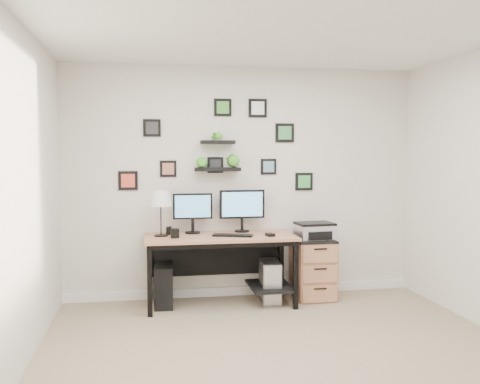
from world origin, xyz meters
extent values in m
plane|color=tan|center=(0.00, 0.00, 0.00)|extent=(4.00, 4.00, 0.00)
plane|color=silver|center=(0.00, 0.00, 2.60)|extent=(4.00, 4.00, 0.00)
plane|color=silver|center=(0.00, 2.00, 1.30)|extent=(4.00, 0.00, 4.00)
plane|color=silver|center=(0.00, -2.00, 1.30)|extent=(4.00, 0.00, 4.00)
plane|color=silver|center=(-2.00, 0.00, 1.30)|extent=(0.00, 4.00, 4.00)
cube|color=white|center=(0.00, 1.99, 0.05)|extent=(4.00, 0.03, 0.10)
cube|color=tan|center=(-0.31, 1.63, 0.73)|extent=(1.60, 0.70, 0.03)
cube|color=black|center=(-0.31, 1.63, 0.69)|extent=(1.54, 0.64, 0.05)
cube|color=black|center=(-0.31, 1.96, 0.46)|extent=(1.44, 0.02, 0.41)
cube|color=black|center=(0.24, 1.63, 0.18)|extent=(0.45, 0.63, 0.03)
cube|color=black|center=(-1.06, 1.33, 0.36)|extent=(0.05, 0.05, 0.72)
cube|color=black|center=(-1.06, 1.93, 0.36)|extent=(0.05, 0.05, 0.72)
cube|color=black|center=(0.44, 1.33, 0.36)|extent=(0.05, 0.05, 0.72)
cube|color=black|center=(0.44, 1.93, 0.36)|extent=(0.05, 0.05, 0.72)
cylinder|color=black|center=(-0.59, 1.85, 0.76)|extent=(0.17, 0.17, 0.02)
cylinder|color=black|center=(-0.59, 1.85, 0.83)|extent=(0.03, 0.03, 0.15)
cube|color=black|center=(-0.59, 1.84, 1.05)|extent=(0.43, 0.03, 0.28)
cube|color=#59A5D8|center=(-0.59, 1.82, 1.05)|extent=(0.39, 0.01, 0.24)
cylinder|color=black|center=(-0.03, 1.86, 0.76)|extent=(0.16, 0.16, 0.02)
cylinder|color=black|center=(-0.03, 1.86, 0.83)|extent=(0.03, 0.03, 0.14)
cube|color=black|center=(-0.03, 1.86, 1.06)|extent=(0.51, 0.03, 0.32)
cube|color=#59A5D8|center=(-0.03, 1.84, 1.06)|extent=(0.46, 0.01, 0.27)
cube|color=black|center=(-0.19, 1.56, 0.76)|extent=(0.44, 0.26, 0.02)
cube|color=black|center=(0.20, 1.49, 0.77)|extent=(0.09, 0.12, 0.03)
cylinder|color=black|center=(-0.94, 1.70, 0.76)|extent=(0.15, 0.15, 0.01)
cylinder|color=black|center=(-0.94, 1.70, 0.98)|extent=(0.01, 0.01, 0.44)
cone|color=white|center=(-0.94, 1.70, 1.16)|extent=(0.24, 0.24, 0.17)
cylinder|color=black|center=(-0.80, 1.55, 0.80)|extent=(0.09, 0.09, 0.10)
cylinder|color=black|center=(-0.85, 1.80, 0.79)|extent=(0.07, 0.07, 0.09)
cube|color=black|center=(-0.91, 1.70, 0.22)|extent=(0.22, 0.45, 0.44)
cube|color=gray|center=(0.25, 1.68, 0.22)|extent=(0.24, 0.46, 0.45)
cube|color=silver|center=(0.22, 1.46, 0.22)|extent=(0.18, 0.03, 0.42)
cube|color=tan|center=(0.75, 1.73, 0.33)|extent=(0.42, 0.50, 0.65)
cube|color=black|center=(0.75, 1.73, 0.66)|extent=(0.43, 0.51, 0.02)
cube|color=tan|center=(0.75, 1.47, 0.11)|extent=(0.39, 0.02, 0.18)
cylinder|color=black|center=(0.75, 1.46, 0.17)|extent=(0.14, 0.02, 0.02)
cube|color=tan|center=(0.75, 1.47, 0.33)|extent=(0.39, 0.02, 0.18)
cylinder|color=black|center=(0.75, 1.46, 0.39)|extent=(0.14, 0.02, 0.02)
cube|color=tan|center=(0.75, 1.47, 0.54)|extent=(0.39, 0.02, 0.18)
cylinder|color=black|center=(0.75, 1.46, 0.60)|extent=(0.14, 0.02, 0.02)
cube|color=silver|center=(0.77, 1.73, 0.75)|extent=(0.43, 0.34, 0.16)
cube|color=black|center=(0.77, 1.73, 0.84)|extent=(0.43, 0.34, 0.03)
cube|color=black|center=(0.78, 1.57, 0.73)|extent=(0.27, 0.04, 0.09)
cube|color=black|center=(-0.30, 1.91, 1.45)|extent=(0.50, 0.18, 0.04)
cube|color=black|center=(-0.30, 1.90, 1.75)|extent=(0.38, 0.15, 0.04)
imported|color=green|center=(-0.47, 1.91, 1.60)|extent=(0.15, 0.12, 0.27)
imported|color=green|center=(-0.13, 1.91, 1.60)|extent=(0.15, 0.15, 0.27)
imported|color=green|center=(-0.30, 1.90, 1.90)|extent=(0.13, 0.09, 0.25)
cube|color=black|center=(0.17, 1.99, 2.14)|extent=(0.21, 0.02, 0.21)
cube|color=white|center=(0.17, 1.98, 2.14)|extent=(0.15, 0.00, 0.15)
cube|color=black|center=(-1.01, 1.99, 1.90)|extent=(0.19, 0.02, 0.19)
cube|color=#28272B|center=(-1.01, 1.98, 1.90)|extent=(0.13, 0.00, 0.13)
cube|color=black|center=(-1.28, 1.99, 1.33)|extent=(0.21, 0.02, 0.21)
cube|color=#DB4933|center=(-1.28, 1.98, 1.33)|extent=(0.15, 0.00, 0.15)
cube|color=black|center=(-0.84, 1.99, 1.46)|extent=(0.18, 0.02, 0.18)
cube|color=#A3604B|center=(-0.84, 1.98, 1.46)|extent=(0.13, 0.00, 0.13)
cube|color=black|center=(-0.32, 1.99, 1.50)|extent=(0.18, 0.02, 0.18)
cube|color=#25262A|center=(-0.32, 1.98, 1.50)|extent=(0.13, 0.00, 0.13)
cube|color=black|center=(0.72, 1.99, 1.30)|extent=(0.21, 0.02, 0.21)
cube|color=green|center=(0.72, 1.98, 1.30)|extent=(0.14, 0.00, 0.14)
cube|color=black|center=(0.49, 1.99, 1.86)|extent=(0.22, 0.02, 0.22)
cube|color=#408D50|center=(0.49, 1.98, 1.86)|extent=(0.15, 0.00, 0.15)
cube|color=black|center=(0.30, 1.99, 1.48)|extent=(0.18, 0.02, 0.18)
cube|color=#5D87A3|center=(0.30, 1.98, 1.48)|extent=(0.13, 0.00, 0.13)
cube|color=black|center=(-0.23, 1.99, 2.14)|extent=(0.20, 0.02, 0.20)
cube|color=#429130|center=(-0.23, 1.98, 2.14)|extent=(0.14, 0.00, 0.14)
camera|label=1|loc=(-1.09, -3.97, 1.61)|focal=40.00mm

